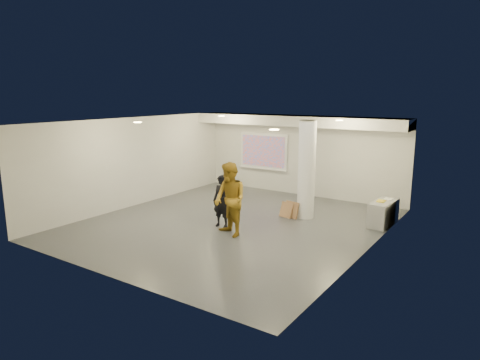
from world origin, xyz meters
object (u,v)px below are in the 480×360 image
Objects in this scene: projection_screen at (264,152)px; credenza at (383,213)px; woman at (222,201)px; column at (307,170)px; man at (230,200)px.

credenza is (5.32, -2.11, -1.17)m from projection_screen.
woman is at bearing -72.75° from projection_screen.
column is 2.56m from credenza.
woman is (-1.59, -2.20, -0.75)m from column.
woman is 0.76× the size of man.
credenza is at bearing 70.13° from man.
projection_screen is 1.05× the size of man.
column is 1.43× the size of projection_screen.
column is 4.08m from projection_screen.
column is at bearing 49.24° from woman.
column is 2.81m from woman.
projection_screen is 5.80m from man.
man is (2.15, -5.36, -0.53)m from projection_screen.
credenza is 4.59m from man.
man is at bearing -43.09° from woman.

